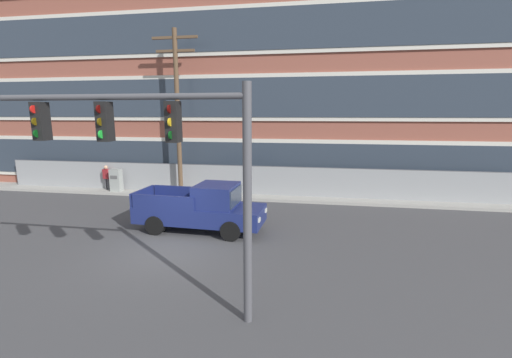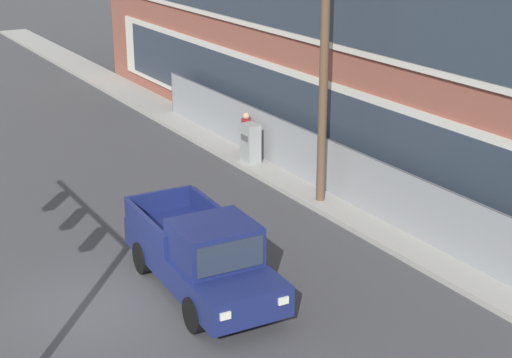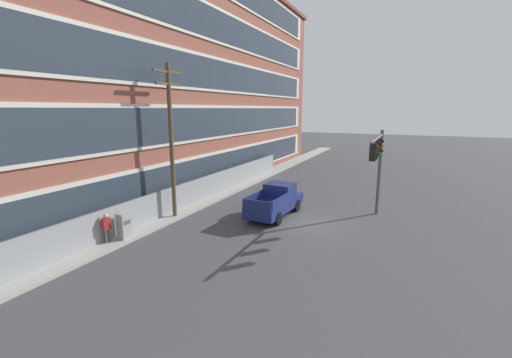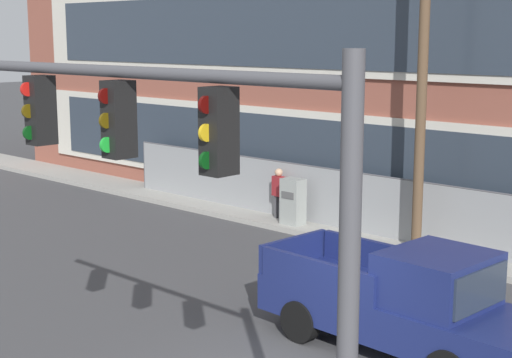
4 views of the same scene
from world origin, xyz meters
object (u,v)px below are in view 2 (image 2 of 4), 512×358
object	(u,v)px
pickup_truck_navy	(203,257)
electrical_cabinet	(251,145)
pedestrian_near_cabinet	(246,132)
utility_pole_near_corner	(325,32)

from	to	relation	value
pickup_truck_navy	electrical_cabinet	size ratio (longest dim) A/B	3.59
electrical_cabinet	pedestrian_near_cabinet	world-z (taller)	pedestrian_near_cabinet
utility_pole_near_corner	electrical_cabinet	world-z (taller)	utility_pole_near_corner
pickup_truck_navy	utility_pole_near_corner	distance (m)	7.78
pickup_truck_navy	pedestrian_near_cabinet	world-z (taller)	pickup_truck_navy
pickup_truck_navy	pedestrian_near_cabinet	bearing A→B (deg)	144.24
pickup_truck_navy	utility_pole_near_corner	world-z (taller)	utility_pole_near_corner
pickup_truck_navy	electrical_cabinet	distance (m)	9.33
utility_pole_near_corner	electrical_cabinet	xyz separation A→B (m)	(-4.19, 0.02, -4.48)
utility_pole_near_corner	pedestrian_near_cabinet	size ratio (longest dim) A/B	5.60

